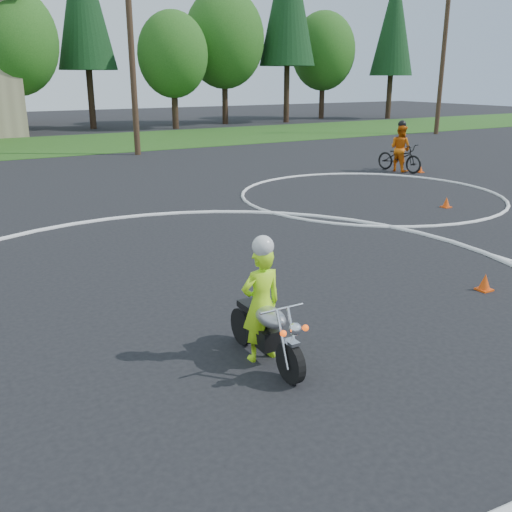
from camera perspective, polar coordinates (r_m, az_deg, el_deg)
ground at (r=7.55m, az=5.73°, el=-10.69°), size 120.00×120.00×0.00m
grass_strip at (r=32.77m, az=-23.69°, el=9.89°), size 120.00×10.00×0.02m
course_markings at (r=12.02m, az=1.91°, el=0.33°), size 19.05×19.05×0.12m
primary_motorcycle at (r=7.36m, az=1.07°, el=-7.52°), size 0.61×1.74×0.91m
rider_primary_grp at (r=7.31m, az=0.52°, el=-4.50°), size 0.56×0.37×1.69m
rider_second_grp at (r=23.16m, az=14.20°, el=9.90°), size 1.01×2.12×1.96m
traffic_cones at (r=13.00m, az=18.04°, el=1.39°), size 21.35×12.89×0.30m
treeline at (r=44.24m, az=-5.71°, el=21.43°), size 38.20×8.10×14.52m
utility_poles at (r=27.87m, az=-12.42°, el=20.54°), size 41.60×1.12×10.00m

